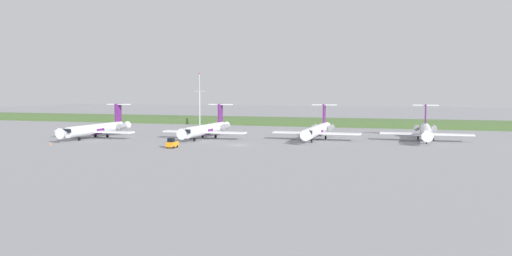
{
  "coord_description": "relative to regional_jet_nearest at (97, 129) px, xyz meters",
  "views": [
    {
      "loc": [
        39.44,
        -114.44,
        13.26
      ],
      "look_at": [
        0.0,
        14.75,
        3.0
      ],
      "focal_mm": 36.18,
      "sensor_mm": 36.0,
      "label": 1
    }
  ],
  "objects": [
    {
      "name": "safety_cone_front_marker",
      "position": [
        -0.28,
        -18.74,
        -2.26
      ],
      "size": [
        0.44,
        0.44,
        0.55
      ],
      "primitive_type": "cone",
      "color": "orange",
      "rests_on": "ground"
    },
    {
      "name": "regional_jet_nearest",
      "position": [
        0.0,
        0.0,
        0.0
      ],
      "size": [
        22.81,
        31.0,
        9.0
      ],
      "color": "white",
      "rests_on": "ground"
    },
    {
      "name": "regional_jet_third",
      "position": [
        57.99,
        12.69,
        0.0
      ],
      "size": [
        22.81,
        31.0,
        9.0
      ],
      "color": "white",
      "rests_on": "ground"
    },
    {
      "name": "grass_berm",
      "position": [
        42.41,
        66.63,
        -1.42
      ],
      "size": [
        320.0,
        20.0,
        2.23
      ],
      "primitive_type": "cube",
      "color": "#4C6B38",
      "rests_on": "ground"
    },
    {
      "name": "ground_plane",
      "position": [
        42.41,
        23.79,
        -2.54
      ],
      "size": [
        500.0,
        500.0,
        0.0
      ],
      "primitive_type": "plane",
      "color": "gray"
    },
    {
      "name": "regional_jet_fourth",
      "position": [
        85.15,
        18.09,
        0.0
      ],
      "size": [
        22.81,
        31.0,
        9.0
      ],
      "color": "white",
      "rests_on": "ground"
    },
    {
      "name": "antenna_mast",
      "position": [
        8.1,
        51.16,
        5.43
      ],
      "size": [
        4.4,
        0.5,
        19.02
      ],
      "color": "#B2B2B7",
      "rests_on": "ground"
    },
    {
      "name": "baggage_tug",
      "position": [
        30.08,
        -15.89,
        -1.53
      ],
      "size": [
        1.72,
        3.2,
        2.3
      ],
      "color": "orange",
      "rests_on": "ground"
    },
    {
      "name": "regional_jet_second",
      "position": [
        28.95,
        7.12,
        0.0
      ],
      "size": [
        22.81,
        31.0,
        9.0
      ],
      "color": "white",
      "rests_on": "ground"
    }
  ]
}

